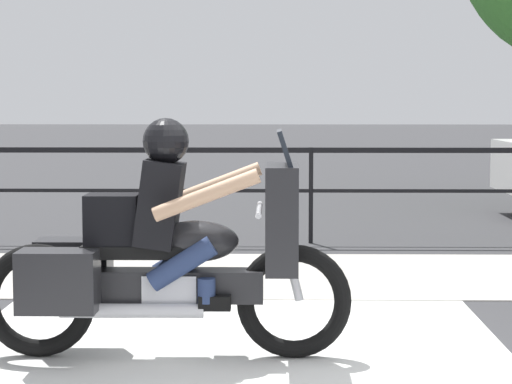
# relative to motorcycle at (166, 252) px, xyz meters

# --- Properties ---
(ground_plane) EXTENTS (120.00, 120.00, 0.00)m
(ground_plane) POSITION_rel_motorcycle_xyz_m (1.10, -0.40, -0.68)
(ground_plane) COLOR #38383A
(sidewalk_band) EXTENTS (44.00, 2.40, 0.01)m
(sidewalk_band) POSITION_rel_motorcycle_xyz_m (1.10, 3.00, -0.67)
(sidewalk_band) COLOR #B7B2A8
(sidewalk_band) RESTS_ON ground
(crosswalk_band) EXTENTS (3.64, 6.00, 0.01)m
(crosswalk_band) POSITION_rel_motorcycle_xyz_m (0.39, -0.60, -0.67)
(crosswalk_band) COLOR silver
(crosswalk_band) RESTS_ON ground
(fence_railing) EXTENTS (36.00, 0.05, 1.09)m
(fence_railing) POSITION_rel_motorcycle_xyz_m (1.10, 5.08, 0.19)
(fence_railing) COLOR black
(fence_railing) RESTS_ON ground
(motorcycle) EXTENTS (2.35, 0.76, 1.52)m
(motorcycle) POSITION_rel_motorcycle_xyz_m (0.00, 0.00, 0.00)
(motorcycle) COLOR black
(motorcycle) RESTS_ON ground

